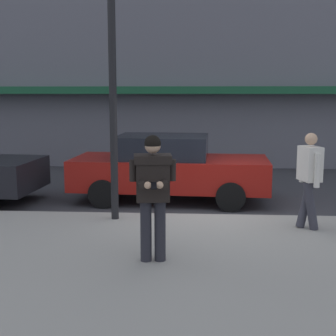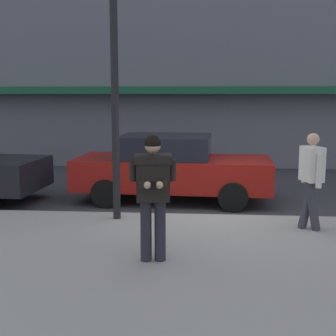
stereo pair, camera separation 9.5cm
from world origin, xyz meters
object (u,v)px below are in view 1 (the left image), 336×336
object	(u,v)px
parked_sedan_mid	(168,167)
pedestrian_in_light_coat	(309,175)
man_texting_on_phone	(153,185)
street_lamp_post	(112,58)

from	to	relation	value
parked_sedan_mid	pedestrian_in_light_coat	size ratio (longest dim) A/B	2.70
man_texting_on_phone	street_lamp_post	size ratio (longest dim) A/B	0.37
pedestrian_in_light_coat	man_texting_on_phone	bearing A→B (deg)	-145.30
man_texting_on_phone	pedestrian_in_light_coat	bearing A→B (deg)	34.70
street_lamp_post	pedestrian_in_light_coat	bearing A→B (deg)	-7.17
man_texting_on_phone	street_lamp_post	distance (m)	3.06
parked_sedan_mid	man_texting_on_phone	world-z (taller)	man_texting_on_phone
parked_sedan_mid	pedestrian_in_light_coat	xyz separation A→B (m)	(2.62, -2.62, 0.32)
parked_sedan_mid	pedestrian_in_light_coat	bearing A→B (deg)	-44.94
street_lamp_post	man_texting_on_phone	bearing A→B (deg)	-67.10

